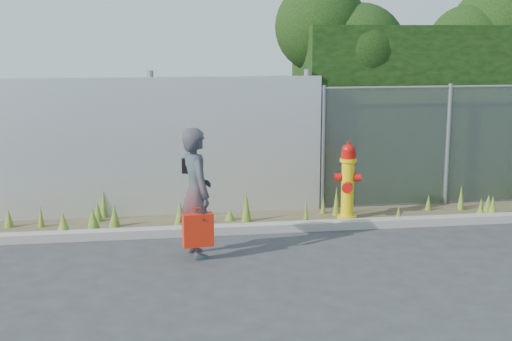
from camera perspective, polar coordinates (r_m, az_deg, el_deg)
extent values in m
plane|color=#313133|center=(8.83, 3.35, -8.05)|extent=(80.00, 80.00, 0.00)
cube|color=gray|center=(10.50, 1.29, -4.59)|extent=(16.00, 0.22, 0.12)
cube|color=brown|center=(11.08, 0.74, -4.04)|extent=(16.00, 1.20, 0.01)
cone|color=#4D6C20|center=(10.87, -11.25, -3.63)|extent=(0.18, 0.18, 0.35)
cone|color=#4D6C20|center=(11.05, -2.11, -3.63)|extent=(0.17, 0.17, 0.18)
cone|color=#4D6C20|center=(11.13, -16.83, -3.58)|extent=(0.10, 0.10, 0.34)
cone|color=#4D6C20|center=(12.27, 16.08, -2.09)|extent=(0.11, 0.11, 0.39)
cone|color=#4D6C20|center=(11.69, 17.51, -3.25)|extent=(0.23, 0.23, 0.21)
cone|color=#4D6C20|center=(11.49, 5.40, -2.78)|extent=(0.09, 0.09, 0.31)
cone|color=#4D6C20|center=(11.37, 6.45, -2.51)|extent=(0.12, 0.12, 0.48)
cone|color=#4D6C20|center=(12.00, 13.63, -2.55)|extent=(0.11, 0.11, 0.27)
cone|color=#4D6C20|center=(10.74, 4.02, -3.41)|extent=(0.09, 0.09, 0.42)
cone|color=#4D6C20|center=(12.14, 16.10, -2.43)|extent=(0.10, 0.10, 0.30)
cone|color=#4D6C20|center=(11.44, -12.09, -2.71)|extent=(0.11, 0.11, 0.43)
cone|color=#4D6C20|center=(11.24, -12.55, -3.28)|extent=(0.17, 0.17, 0.32)
cone|color=#4D6C20|center=(10.86, -4.98, -3.78)|extent=(0.21, 0.21, 0.24)
cone|color=#4D6C20|center=(10.94, -0.78, -2.98)|extent=(0.15, 0.15, 0.48)
cone|color=#4D6C20|center=(11.89, 18.08, -2.70)|extent=(0.20, 0.20, 0.35)
cone|color=#4D6C20|center=(10.63, -12.91, -3.99)|extent=(0.23, 0.23, 0.36)
cone|color=#4D6C20|center=(11.35, 11.34, -3.34)|extent=(0.10, 0.10, 0.22)
cone|color=#4D6C20|center=(10.68, -6.09, -3.54)|extent=(0.20, 0.20, 0.42)
cone|color=#4D6C20|center=(11.73, 18.40, -2.86)|extent=(0.17, 0.17, 0.37)
cone|color=#4D6C20|center=(10.54, -15.15, -4.26)|extent=(0.23, 0.23, 0.35)
cone|color=#4D6C20|center=(11.98, 17.56, -2.76)|extent=(0.11, 0.11, 0.27)
cone|color=#4D6C20|center=(11.26, -19.17, -3.67)|extent=(0.15, 0.15, 0.29)
cube|color=silver|center=(11.39, -16.12, 1.57)|extent=(8.50, 0.08, 2.20)
cylinder|color=gray|center=(11.41, -8.31, 2.16)|extent=(0.10, 0.10, 2.30)
cylinder|color=gray|center=(11.69, 4.04, 2.46)|extent=(0.10, 0.10, 2.30)
cube|color=gray|center=(12.82, 19.38, 1.93)|extent=(6.50, 0.03, 2.00)
cylinder|color=gray|center=(12.71, 19.66, 6.39)|extent=(6.50, 0.04, 0.04)
cylinder|color=gray|center=(11.66, 5.36, 1.79)|extent=(0.07, 0.07, 2.05)
cylinder|color=gray|center=(12.36, 15.08, 1.98)|extent=(0.07, 0.07, 2.05)
cube|color=black|center=(13.77, 18.67, 4.66)|extent=(7.30, 1.60, 3.00)
sphere|color=black|center=(12.69, 5.21, 11.39)|extent=(1.61, 1.61, 1.61)
sphere|color=black|center=(12.63, 8.33, 9.64)|extent=(1.56, 1.56, 1.56)
sphere|color=black|center=(13.08, 11.56, 8.82)|extent=(1.11, 1.11, 1.11)
sphere|color=black|center=(13.39, 16.59, 9.56)|extent=(1.44, 1.44, 1.44)
sphere|color=black|center=(13.79, 18.92, 10.35)|extent=(1.81, 1.81, 1.81)
cylinder|color=yellow|center=(11.27, 7.28, -3.73)|extent=(0.30, 0.30, 0.07)
cylinder|color=yellow|center=(11.17, 7.33, -1.60)|extent=(0.20, 0.20, 0.92)
cylinder|color=yellow|center=(11.07, 7.39, 0.84)|extent=(0.26, 0.26, 0.05)
cylinder|color=#B20F0A|center=(11.06, 7.40, 1.22)|extent=(0.23, 0.23, 0.11)
sphere|color=#B20F0A|center=(11.05, 7.41, 1.61)|extent=(0.21, 0.21, 0.21)
cylinder|color=#B20F0A|center=(11.03, 7.42, 2.17)|extent=(0.05, 0.05, 0.05)
cylinder|color=#B20F0A|center=(11.08, 6.60, -0.57)|extent=(0.11, 0.12, 0.12)
cylinder|color=#B20F0A|center=(11.17, 8.11, -0.52)|extent=(0.11, 0.12, 0.12)
cylinder|color=#B20F0A|center=(11.01, 7.56, -1.36)|extent=(0.16, 0.13, 0.16)
imported|color=#0F5A5F|center=(9.22, -4.83, -1.77)|extent=(0.55, 0.70, 1.69)
cube|color=#B9290A|center=(9.12, -4.66, -4.76)|extent=(0.39, 0.14, 0.43)
cylinder|color=#B9290A|center=(9.04, -4.69, -3.02)|extent=(0.18, 0.02, 0.02)
cube|color=black|center=(9.37, -5.10, 0.38)|extent=(0.26, 0.11, 0.20)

